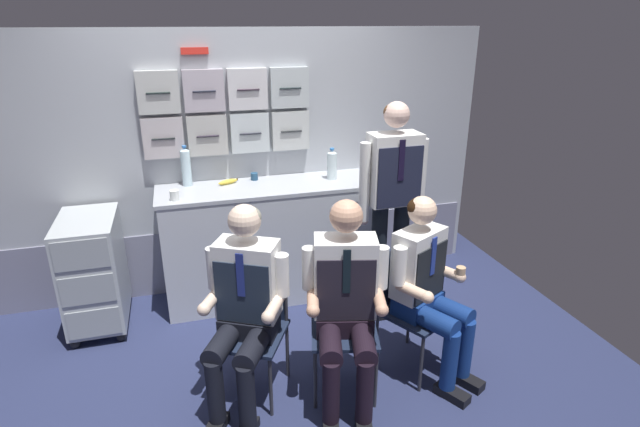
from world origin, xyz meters
TOP-DOWN VIEW (x-y plane):
  - ground at (0.00, 0.00)m, footprint 4.80×4.80m
  - galley_bulkhead at (-0.01, 1.37)m, footprint 4.20×0.14m
  - galley_counter at (0.21, 1.09)m, footprint 1.81×0.53m
  - service_trolley at (-1.18, 0.99)m, footprint 0.40×0.65m
  - folding_chair_left at (-0.13, 0.01)m, footprint 0.54×0.54m
  - crew_member_left at (-0.20, -0.13)m, footprint 0.59×0.68m
  - folding_chair_center at (0.41, -0.11)m, footprint 0.49×0.49m
  - crew_member_center at (0.37, -0.26)m, footprint 0.53×0.68m
  - folding_chair_right at (0.87, -0.04)m, footprint 0.54×0.54m
  - crew_member_right at (0.94, -0.19)m, footprint 0.56×0.65m
  - crew_member_standing at (1.02, 0.57)m, footprint 0.53×0.26m
  - water_bottle_clear at (0.71, 1.12)m, footprint 0.08×0.08m
  - sparkling_bottle_green at (-0.44, 1.26)m, footprint 0.07×0.07m
  - paper_cup_blue at (0.09, 1.26)m, footprint 0.06×0.06m
  - coffee_cup_spare at (1.00, 1.08)m, footprint 0.07×0.07m
  - paper_cup_tan at (-0.54, 0.93)m, footprint 0.07×0.07m
  - snack_banana at (-0.13, 1.21)m, footprint 0.17×0.10m

SIDE VIEW (x-z plane):
  - ground at x=0.00m, z-range -0.04..0.00m
  - service_trolley at x=-1.18m, z-range 0.03..0.90m
  - galley_counter at x=0.21m, z-range 0.00..0.98m
  - folding_chair_left at x=-0.13m, z-range 0.09..0.92m
  - folding_chair_center at x=0.41m, z-range 0.09..0.92m
  - folding_chair_right at x=0.87m, z-range 0.09..0.92m
  - crew_member_right at x=0.94m, z-range 0.05..1.27m
  - crew_member_left at x=-0.20m, z-range 0.06..1.31m
  - crew_member_center at x=0.37m, z-range 0.06..1.33m
  - crew_member_standing at x=1.02m, z-range 0.16..1.83m
  - snack_banana at x=-0.13m, z-range 0.97..1.01m
  - paper_cup_blue at x=0.09m, z-range 0.98..1.04m
  - paper_cup_tan at x=-0.54m, z-range 0.98..1.05m
  - coffee_cup_spare at x=1.00m, z-range 0.98..1.05m
  - galley_bulkhead at x=-0.01m, z-range 0.00..2.15m
  - water_bottle_clear at x=0.71m, z-range 0.97..1.23m
  - sparkling_bottle_green at x=-0.44m, z-range 0.97..1.29m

